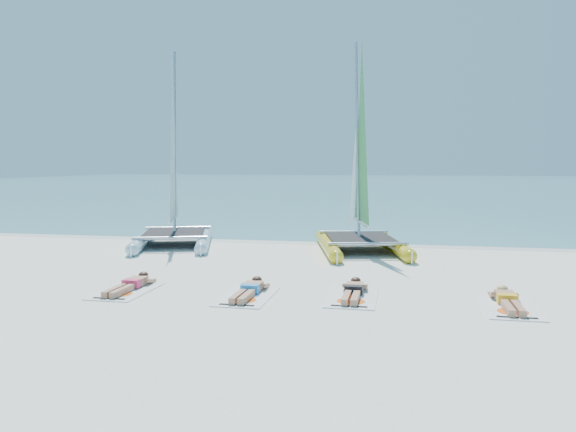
# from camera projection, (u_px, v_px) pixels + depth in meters

# --- Properties ---
(ground) EXTENTS (140.00, 140.00, 0.00)m
(ground) POSITION_uv_depth(u_px,v_px,m) (269.00, 271.00, 14.46)
(ground) COLOR white
(ground) RESTS_ON ground
(sea) EXTENTS (140.00, 115.00, 0.01)m
(sea) POSITION_uv_depth(u_px,v_px,m) (377.00, 184.00, 75.92)
(sea) COLOR #6FB9B8
(sea) RESTS_ON ground
(wet_sand_strip) EXTENTS (140.00, 1.40, 0.01)m
(wet_sand_strip) POSITION_uv_depth(u_px,v_px,m) (305.00, 242.00, 19.82)
(wet_sand_strip) COLOR silver
(wet_sand_strip) RESTS_ON ground
(catamaran_blue) EXTENTS (3.82, 5.55, 6.90)m
(catamaran_blue) POSITION_uv_depth(u_px,v_px,m) (173.00, 184.00, 18.88)
(catamaran_blue) COLOR #B0D2E7
(catamaran_blue) RESTS_ON ground
(catamaran_yellow) EXTENTS (3.54, 5.61, 6.95)m
(catamaran_yellow) POSITION_uv_depth(u_px,v_px,m) (358.00, 181.00, 18.00)
(catamaran_yellow) COLOR yellow
(catamaran_yellow) RESTS_ON ground
(towel_a) EXTENTS (1.00, 1.85, 0.02)m
(towel_a) POSITION_uv_depth(u_px,v_px,m) (127.00, 291.00, 12.10)
(towel_a) COLOR white
(towel_a) RESTS_ON ground
(sunbather_a) EXTENTS (0.37, 1.73, 0.26)m
(sunbather_a) POSITION_uv_depth(u_px,v_px,m) (131.00, 284.00, 12.28)
(sunbather_a) COLOR tan
(sunbather_a) RESTS_ON towel_a
(towel_b) EXTENTS (1.00, 1.85, 0.02)m
(towel_b) POSITION_uv_depth(u_px,v_px,m) (247.00, 297.00, 11.58)
(towel_b) COLOR white
(towel_b) RESTS_ON ground
(sunbather_b) EXTENTS (0.37, 1.73, 0.26)m
(sunbather_b) POSITION_uv_depth(u_px,v_px,m) (249.00, 289.00, 11.76)
(sunbather_b) COLOR tan
(sunbather_b) RESTS_ON towel_b
(towel_c) EXTENTS (1.00, 1.85, 0.02)m
(towel_c) POSITION_uv_depth(u_px,v_px,m) (352.00, 298.00, 11.49)
(towel_c) COLOR white
(towel_c) RESTS_ON ground
(sunbather_c) EXTENTS (0.37, 1.73, 0.26)m
(sunbather_c) POSITION_uv_depth(u_px,v_px,m) (353.00, 290.00, 11.66)
(sunbather_c) COLOR tan
(sunbather_c) RESTS_ON towel_c
(towel_d) EXTENTS (1.00, 1.85, 0.02)m
(towel_d) POSITION_uv_depth(u_px,v_px,m) (509.00, 308.00, 10.70)
(towel_d) COLOR white
(towel_d) RESTS_ON ground
(sunbather_d) EXTENTS (0.37, 1.73, 0.26)m
(sunbather_d) POSITION_uv_depth(u_px,v_px,m) (508.00, 300.00, 10.88)
(sunbather_d) COLOR tan
(sunbather_d) RESTS_ON towel_d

